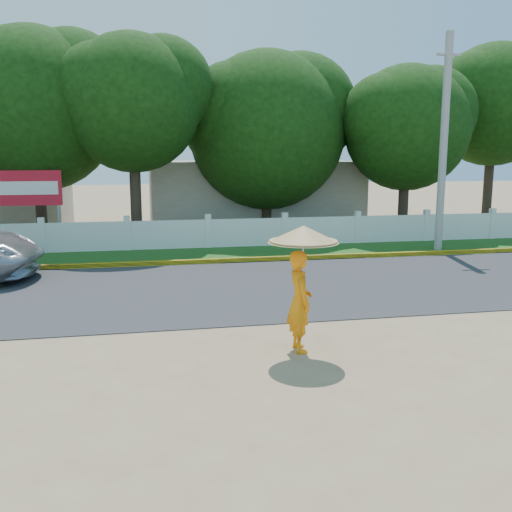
% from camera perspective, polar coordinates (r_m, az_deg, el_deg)
% --- Properties ---
extents(ground, '(120.00, 120.00, 0.00)m').
position_cam_1_polar(ground, '(11.07, 2.07, -8.43)').
color(ground, '#9E8460').
rests_on(ground, ground).
extents(road, '(60.00, 7.00, 0.02)m').
position_cam_1_polar(road, '(15.32, -1.86, -3.14)').
color(road, '#38383A').
rests_on(road, ground).
extents(grass_verge, '(60.00, 3.50, 0.03)m').
position_cam_1_polar(grass_verge, '(20.41, -4.32, 0.19)').
color(grass_verge, '#2D601E').
rests_on(grass_verge, ground).
extents(curb, '(40.00, 0.18, 0.16)m').
position_cam_1_polar(curb, '(18.74, -3.67, -0.49)').
color(curb, yellow).
rests_on(curb, ground).
extents(fence, '(40.00, 0.10, 1.10)m').
position_cam_1_polar(fence, '(21.75, -4.81, 2.22)').
color(fence, silver).
rests_on(fence, ground).
extents(building_near, '(10.00, 6.00, 3.20)m').
position_cam_1_polar(building_near, '(28.79, -0.46, 6.28)').
color(building_near, '#B7AD99').
rests_on(building_near, ground).
extents(utility_pole, '(0.28, 0.28, 7.79)m').
position_cam_1_polar(utility_pole, '(22.07, 18.26, 10.58)').
color(utility_pole, '#999996').
rests_on(utility_pole, ground).
extents(monk_with_parasol, '(1.26, 1.26, 2.29)m').
position_cam_1_polar(monk_with_parasol, '(10.18, 4.56, -1.40)').
color(monk_with_parasol, orange).
rests_on(monk_with_parasol, ground).
extents(billboard, '(2.50, 0.13, 2.95)m').
position_cam_1_polar(billboard, '(22.92, -21.94, 5.93)').
color(billboard, gray).
rests_on(billboard, ground).
extents(tree_row, '(37.92, 8.15, 8.72)m').
position_cam_1_polar(tree_row, '(24.87, 0.14, 13.36)').
color(tree_row, '#473828').
rests_on(tree_row, ground).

